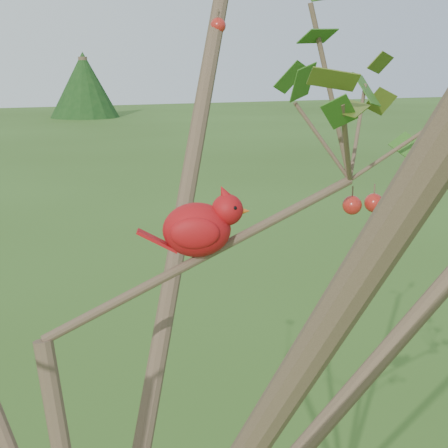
# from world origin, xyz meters

# --- Properties ---
(crabapple_tree) EXTENTS (2.35, 2.05, 2.95)m
(crabapple_tree) POSITION_xyz_m (0.03, -0.02, 2.12)
(crabapple_tree) COLOR #493627
(crabapple_tree) RESTS_ON ground
(cardinal) EXTENTS (0.20, 0.13, 0.15)m
(cardinal) POSITION_xyz_m (0.24, 0.07, 2.13)
(cardinal) COLOR #AB100E
(cardinal) RESTS_ON ground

